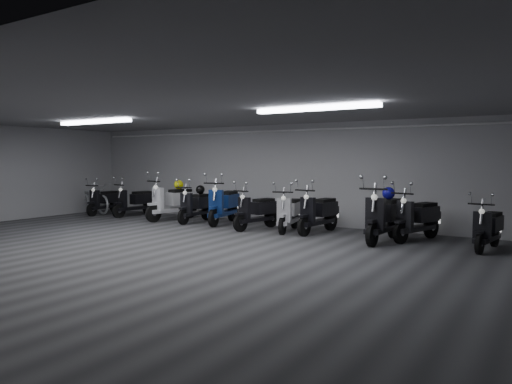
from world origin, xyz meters
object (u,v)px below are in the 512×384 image
Objects in this scene: scooter_6 at (289,206)px; scooter_9 at (417,211)px; scooter_7 at (318,206)px; scooter_3 at (196,200)px; scooter_0 at (104,196)px; scooter_2 at (172,196)px; scooter_8 at (384,208)px; helmet_1 at (389,193)px; scooter_1 at (134,196)px; helmet_2 at (179,185)px; helmet_0 at (200,190)px; scooter_10 at (488,221)px; scooter_5 at (256,205)px; scooter_4 at (223,198)px; bicycle at (93,195)px.

scooter_6 is 0.95× the size of scooter_9.
scooter_3 is at bearing -172.93° from scooter_7.
scooter_0 is 6.91m from scooter_6.
scooter_7 reaches higher than scooter_9.
scooter_8 is (6.55, -0.43, 0.01)m from scooter_2.
scooter_6 is (3.11, -0.12, -0.00)m from scooter_3.
scooter_3 is (0.93, -0.01, -0.09)m from scooter_2.
scooter_2 is at bearing 178.64° from helmet_1.
helmet_2 is (1.69, 0.19, 0.41)m from scooter_1.
helmet_2 is (-6.50, 0.70, 0.30)m from scooter_8.
scooter_8 is 1.11× the size of scooter_9.
helmet_1 reaches higher than helmet_0.
scooter_8 is 2.07m from scooter_10.
scooter_0 is 1.24m from scooter_1.
scooter_3 is at bearing 165.18° from scooter_6.
scooter_6 is 6.13× the size of helmet_2.
scooter_5 is at bearing -12.70° from helmet_0.
scooter_10 reaches higher than helmet_0.
scooter_9 is 1.13× the size of scooter_10.
scooter_0 is at bearing -167.85° from scooter_2.
scooter_3 is 3.86m from scooter_7.
scooter_2 is 3.17m from scooter_5.
scooter_2 is 0.93m from scooter_3.
scooter_2 is 4.79m from scooter_7.
scooter_8 is at bearing -117.12° from scooter_9.
scooter_4 is at bearing -5.99° from helmet_0.
scooter_3 is at bearing 178.30° from scooter_8.
scooter_10 is (8.60, -0.28, -0.14)m from scooter_2.
scooter_4 reaches higher than bicycle.
helmet_2 is (-3.99, 0.41, 0.41)m from scooter_6.
helmet_2 is at bearing -177.81° from scooter_5.
scooter_3 is at bearing -86.38° from helmet_0.
scooter_4 is 1.15× the size of scooter_5.
helmet_2 is (-6.51, 0.43, -0.01)m from helmet_1.
scooter_1 is 0.95× the size of scooter_9.
helmet_0 is (2.56, 0.14, 0.29)m from scooter_1.
scooter_6 is at bearing -164.78° from scooter_7.
scooter_10 is (11.48, -0.18, -0.01)m from scooter_0.
scooter_2 is 1.14× the size of scooter_3.
scooter_5 is 0.94× the size of scooter_7.
scooter_1 reaches higher than bicycle.
bicycle is (-0.64, 0.12, 0.02)m from scooter_0.
scooter_1 reaches higher than scooter_5.
scooter_1 is at bearing -173.68° from helmet_2.
scooter_8 is 7.16× the size of helmet_2.
bicycle is 3.60m from helmet_2.
scooter_8 is at bearing 9.63° from scooter_5.
scooter_5 is at bearing -177.91° from helmet_1.
scooter_0 is 5.94× the size of helmet_1.
helmet_1 is 6.53m from helmet_2.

